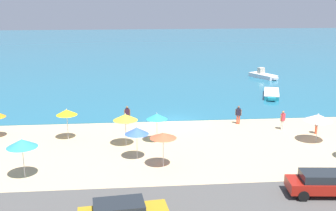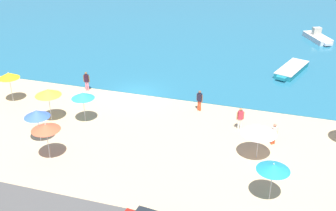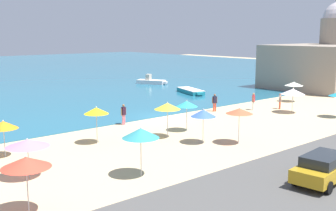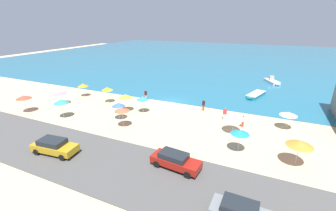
{
  "view_description": "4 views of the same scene",
  "coord_description": "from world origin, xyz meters",
  "views": [
    {
      "loc": [
        -4.06,
        -38.05,
        11.64
      ],
      "look_at": [
        -0.67,
        -1.02,
        1.84
      ],
      "focal_mm": 45.0,
      "sensor_mm": 36.0,
      "label": 1
    },
    {
      "loc": [
        12.19,
        -30.54,
        15.42
      ],
      "look_at": [
        4.13,
        -4.28,
        1.59
      ],
      "focal_mm": 45.0,
      "sensor_mm": 36.0,
      "label": 2
    },
    {
      "loc": [
        -24.24,
        -29.12,
        7.66
      ],
      "look_at": [
        -1.3,
        -2.64,
        1.57
      ],
      "focal_mm": 45.0,
      "sensor_mm": 36.0,
      "label": 3
    },
    {
      "loc": [
        13.68,
        -31.93,
        12.5
      ],
      "look_at": [
        1.77,
        -5.18,
        1.49
      ],
      "focal_mm": 24.0,
      "sensor_mm": 36.0,
      "label": 4
    }
  ],
  "objects": [
    {
      "name": "parked_car_2",
      "position": [
        -4.61,
        -18.75,
        0.85
      ],
      "size": [
        4.73,
        2.29,
        1.5
      ],
      "color": "#B28819",
      "rests_on": "coastal_road"
    },
    {
      "name": "beach_umbrella_12",
      "position": [
        12.13,
        -10.83,
        2.17
      ],
      "size": [
        1.87,
        1.87,
        2.43
      ],
      "color": "#B2B2B7",
      "rests_on": "ground_plane"
    },
    {
      "name": "beach_umbrella_10",
      "position": [
        10.96,
        -6.79,
        2.07
      ],
      "size": [
        2.26,
        2.26,
        2.41
      ],
      "color": "#B2B2B7",
      "rests_on": "ground_plane"
    },
    {
      "name": "bather_2",
      "position": [
        9.34,
        -3.4,
        0.97
      ],
      "size": [
        0.52,
        0.35,
        1.73
      ],
      "color": "silver",
      "rests_on": "ground_plane"
    },
    {
      "name": "bather_3",
      "position": [
        5.84,
        -1.38,
        0.98
      ],
      "size": [
        0.53,
        0.34,
        1.74
      ],
      "color": "#E64928",
      "rests_on": "ground_plane"
    },
    {
      "name": "beach_umbrella_4",
      "position": [
        16.84,
        -3.14,
        2.02
      ],
      "size": [
        2.01,
        2.01,
        2.29
      ],
      "color": "#B2B2B7",
      "rests_on": "ground_plane"
    },
    {
      "name": "beach_umbrella_8",
      "position": [
        17.32,
        -11.03,
        2.24
      ],
      "size": [
        2.32,
        2.32,
        2.55
      ],
      "color": "#B2B2B7",
      "rests_on": "ground_plane"
    },
    {
      "name": "bather_0",
      "position": [
        -4.41,
        -0.54,
        0.98
      ],
      "size": [
        0.57,
        0.27,
        1.75
      ],
      "color": "pink",
      "rests_on": "ground_plane"
    },
    {
      "name": "skiff_nearshore",
      "position": [
        15.01,
        20.05,
        0.42
      ],
      "size": [
        3.46,
        4.66,
        1.44
      ],
      "color": "silver",
      "rests_on": "sea"
    },
    {
      "name": "beach_umbrella_7",
      "position": [
        -3.68,
        -9.12,
        2.15
      ],
      "size": [
        1.77,
        1.77,
        2.47
      ],
      "color": "#B2B2B7",
      "rests_on": "ground_plane"
    },
    {
      "name": "coastal_road",
      "position": [
        0.0,
        -18.0,
        0.03
      ],
      "size": [
        80.0,
        8.0,
        0.06
      ],
      "primitive_type": "cube",
      "color": "#4C4B49",
      "rests_on": "ground_plane"
    },
    {
      "name": "parked_car_1",
      "position": [
        7.32,
        -16.05,
        0.83
      ],
      "size": [
        4.67,
        2.16,
        1.45
      ],
      "color": "maroon",
      "rests_on": "coastal_road"
    },
    {
      "name": "bather_1",
      "position": [
        11.85,
        -4.79,
        0.89
      ],
      "size": [
        0.45,
        0.41,
        1.59
      ],
      "color": "#DB4726",
      "rests_on": "ground_plane"
    },
    {
      "name": "beach_umbrella_1",
      "position": [
        -9.31,
        -4.32,
        2.33
      ],
      "size": [
        1.71,
        1.71,
        2.64
      ],
      "color": "#B2B2B7",
      "rests_on": "ground_plane"
    },
    {
      "name": "beach_umbrella_2",
      "position": [
        -1.9,
        -10.84,
        2.32
      ],
      "size": [
        1.85,
        1.85,
        2.58
      ],
      "color": "#B2B2B7",
      "rests_on": "ground_plane"
    },
    {
      "name": "beach_umbrella_11",
      "position": [
        -17.67,
        -12.47,
        2.31
      ],
      "size": [
        2.1,
        2.1,
        2.61
      ],
      "color": "#B2B2B7",
      "rests_on": "ground_plane"
    },
    {
      "name": "beach_umbrella_9",
      "position": [
        -11.11,
        -11.75,
        2.39
      ],
      "size": [
        2.01,
        2.01,
        2.74
      ],
      "color": "#B2B2B7",
      "rests_on": "ground_plane"
    },
    {
      "name": "ground_plane",
      "position": [
        0.0,
        0.0,
        0.0
      ],
      "size": [
        160.0,
        160.0,
        0.0
      ],
      "primitive_type": "plane",
      "color": "tan"
    },
    {
      "name": "beach_umbrella_6",
      "position": [
        -4.51,
        -6.28,
        2.36
      ],
      "size": [
        1.94,
        1.94,
        2.67
      ],
      "color": "#B2B2B7",
      "rests_on": "ground_plane"
    },
    {
      "name": "sea",
      "position": [
        0.0,
        55.0,
        0.03
      ],
      "size": [
        150.0,
        110.0,
        0.05
      ],
      "primitive_type": "cube",
      "color": "#226682",
      "rests_on": "ground_plane"
    },
    {
      "name": "beach_umbrella_0",
      "position": [
        -2.0,
        -5.67,
        2.18
      ],
      "size": [
        1.74,
        1.74,
        2.48
      ],
      "color": "#B2B2B7",
      "rests_on": "ground_plane"
    },
    {
      "name": "beach_umbrella_3",
      "position": [
        -15.35,
        -3.35,
        2.04
      ],
      "size": [
        1.79,
        1.79,
        2.35
      ],
      "color": "#B2B2B7",
      "rests_on": "ground_plane"
    },
    {
      "name": "skiff_offshore",
      "position": [
        12.51,
        8.92,
        0.33
      ],
      "size": [
        3.16,
        5.49,
        0.56
      ],
      "color": "teal",
      "rests_on": "sea"
    },
    {
      "name": "beach_umbrella_5",
      "position": [
        -15.77,
        -8.0,
        1.9
      ],
      "size": [
        2.3,
        2.3,
        2.16
      ],
      "color": "#B2B2B7",
      "rests_on": "ground_plane"
    }
  ]
}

